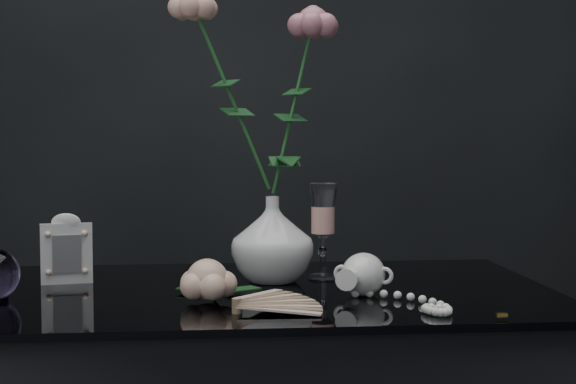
{
  "coord_description": "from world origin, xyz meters",
  "views": [
    {
      "loc": [
        -0.05,
        -1.38,
        1.02
      ],
      "look_at": [
        0.09,
        0.05,
        0.92
      ],
      "focal_mm": 55.0,
      "sensor_mm": 36.0,
      "label": 1
    }
  ],
  "objects_px": {
    "vase": "(272,239)",
    "picture_frame": "(66,249)",
    "pearl_jar": "(363,273)",
    "loose_rose": "(207,280)",
    "wine_glass": "(323,231)"
  },
  "relations": [
    {
      "from": "vase",
      "to": "wine_glass",
      "type": "height_order",
      "value": "wine_glass"
    },
    {
      "from": "vase",
      "to": "pearl_jar",
      "type": "distance_m",
      "value": 0.19
    },
    {
      "from": "pearl_jar",
      "to": "picture_frame",
      "type": "bearing_deg",
      "value": -173.23
    },
    {
      "from": "vase",
      "to": "pearl_jar",
      "type": "bearing_deg",
      "value": -44.92
    },
    {
      "from": "vase",
      "to": "picture_frame",
      "type": "distance_m",
      "value": 0.35
    },
    {
      "from": "loose_rose",
      "to": "picture_frame",
      "type": "bearing_deg",
      "value": 141.46
    },
    {
      "from": "picture_frame",
      "to": "wine_glass",
      "type": "bearing_deg",
      "value": -8.38
    },
    {
      "from": "vase",
      "to": "wine_glass",
      "type": "bearing_deg",
      "value": 17.85
    },
    {
      "from": "picture_frame",
      "to": "pearl_jar",
      "type": "distance_m",
      "value": 0.51
    },
    {
      "from": "picture_frame",
      "to": "loose_rose",
      "type": "relative_size",
      "value": 0.62
    },
    {
      "from": "picture_frame",
      "to": "loose_rose",
      "type": "distance_m",
      "value": 0.3
    },
    {
      "from": "picture_frame",
      "to": "pearl_jar",
      "type": "bearing_deg",
      "value": -27.27
    },
    {
      "from": "loose_rose",
      "to": "pearl_jar",
      "type": "xyz_separation_m",
      "value": [
        0.25,
        0.04,
        0.0
      ]
    },
    {
      "from": "picture_frame",
      "to": "loose_rose",
      "type": "xyz_separation_m",
      "value": [
        0.24,
        -0.19,
        -0.03
      ]
    },
    {
      "from": "wine_glass",
      "to": "pearl_jar",
      "type": "xyz_separation_m",
      "value": [
        0.04,
        -0.16,
        -0.05
      ]
    }
  ]
}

